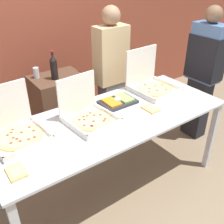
# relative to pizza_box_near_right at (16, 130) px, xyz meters

# --- Properties ---
(ground_plane) EXTENTS (16.00, 16.00, 0.00)m
(ground_plane) POSITION_rel_pizza_box_near_right_xyz_m (0.84, -0.19, -0.96)
(ground_plane) COLOR #847056
(brick_wall_behind) EXTENTS (10.00, 0.06, 2.80)m
(brick_wall_behind) POSITION_rel_pizza_box_near_right_xyz_m (0.84, 1.51, 0.44)
(brick_wall_behind) COLOR brown
(brick_wall_behind) RESTS_ON ground_plane
(buffet_table) EXTENTS (2.30, 0.92, 0.88)m
(buffet_table) POSITION_rel_pizza_box_near_right_xyz_m (0.84, -0.19, -0.17)
(buffet_table) COLOR silver
(buffet_table) RESTS_ON ground_plane
(pizza_box_near_right) EXTENTS (0.46, 0.47, 0.42)m
(pizza_box_near_right) POSITION_rel_pizza_box_near_right_xyz_m (0.00, 0.00, 0.00)
(pizza_box_near_right) COLOR silver
(pizza_box_near_right) RESTS_ON buffet_table
(pizza_box_far_right) EXTENTS (0.47, 0.49, 0.45)m
(pizza_box_far_right) POSITION_rel_pizza_box_near_right_xyz_m (1.55, 0.03, 0.00)
(pizza_box_far_right) COLOR silver
(pizza_box_far_right) RESTS_ON buffet_table
(pizza_box_far_left) EXTENTS (0.44, 0.46, 0.40)m
(pizza_box_far_left) POSITION_rel_pizza_box_near_right_xyz_m (0.62, -0.13, -0.00)
(pizza_box_far_left) COLOR silver
(pizza_box_far_left) RESTS_ON buffet_table
(paper_plate_front_left) EXTENTS (0.23, 0.23, 0.03)m
(paper_plate_front_left) POSITION_rel_pizza_box_near_right_xyz_m (-0.15, -0.43, -0.06)
(paper_plate_front_left) COLOR white
(paper_plate_front_left) RESTS_ON buffet_table
(paper_plate_front_right) EXTENTS (0.21, 0.21, 0.03)m
(paper_plate_front_right) POSITION_rel_pizza_box_near_right_xyz_m (1.22, -0.32, -0.06)
(paper_plate_front_right) COLOR white
(paper_plate_front_right) RESTS_ON buffet_table
(veggie_tray) EXTENTS (0.36, 0.25, 0.05)m
(veggie_tray) POSITION_rel_pizza_box_near_right_xyz_m (1.05, -0.01, -0.05)
(veggie_tray) COLOR #28282D
(veggie_tray) RESTS_ON buffet_table
(sideboard_podium) EXTENTS (0.61, 0.48, 0.98)m
(sideboard_podium) POSITION_rel_pizza_box_near_right_xyz_m (0.75, 0.79, -0.47)
(sideboard_podium) COLOR #4C3323
(sideboard_podium) RESTS_ON ground_plane
(soda_bottle) EXTENTS (0.08, 0.08, 0.33)m
(soda_bottle) POSITION_rel_pizza_box_near_right_xyz_m (0.70, 0.74, 0.17)
(soda_bottle) COLOR black
(soda_bottle) RESTS_ON sideboard_podium
(soda_can_silver) EXTENTS (0.07, 0.07, 0.12)m
(soda_can_silver) POSITION_rel_pizza_box_near_right_xyz_m (0.55, 0.90, 0.09)
(soda_can_silver) COLOR silver
(soda_can_silver) RESTS_ON sideboard_podium
(person_guest_plaid) EXTENTS (0.40, 0.22, 1.75)m
(person_guest_plaid) POSITION_rel_pizza_box_near_right_xyz_m (1.38, 0.57, -0.04)
(person_guest_plaid) COLOR slate
(person_guest_plaid) RESTS_ON ground_plane
(person_server_vest) EXTENTS (0.24, 0.42, 1.74)m
(person_server_vest) POSITION_rel_pizza_box_near_right_xyz_m (2.38, -0.05, 0.02)
(person_server_vest) COLOR black
(person_server_vest) RESTS_ON ground_plane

